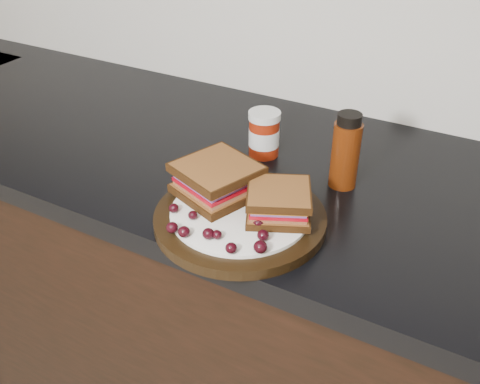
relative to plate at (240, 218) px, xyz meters
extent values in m
cube|color=black|center=(-0.14, 0.19, -0.48)|extent=(3.96, 0.58, 0.86)
cube|color=black|center=(-0.14, 0.19, -0.03)|extent=(3.98, 0.60, 0.04)
cylinder|color=black|center=(0.00, 0.00, 0.00)|extent=(0.28, 0.28, 0.02)
ellipsoid|color=black|center=(-0.09, -0.05, 0.02)|extent=(0.02, 0.02, 0.02)
ellipsoid|color=black|center=(-0.05, -0.06, 0.02)|extent=(0.02, 0.02, 0.01)
ellipsoid|color=black|center=(-0.06, -0.10, 0.02)|extent=(0.02, 0.02, 0.02)
ellipsoid|color=black|center=(-0.04, -0.10, 0.02)|extent=(0.02, 0.02, 0.02)
ellipsoid|color=black|center=(-0.01, -0.09, 0.02)|extent=(0.02, 0.02, 0.02)
ellipsoid|color=black|center=(0.00, -0.08, 0.02)|extent=(0.02, 0.02, 0.01)
ellipsoid|color=black|center=(0.04, -0.10, 0.02)|extent=(0.02, 0.02, 0.02)
ellipsoid|color=black|center=(0.08, -0.08, 0.02)|extent=(0.02, 0.02, 0.02)
ellipsoid|color=black|center=(0.07, -0.05, 0.02)|extent=(0.02, 0.02, 0.02)
ellipsoid|color=black|center=(0.05, -0.03, 0.02)|extent=(0.02, 0.02, 0.02)
ellipsoid|color=black|center=(0.08, 0.01, 0.03)|extent=(0.02, 0.02, 0.02)
ellipsoid|color=black|center=(0.07, 0.01, 0.02)|extent=(0.02, 0.02, 0.02)
ellipsoid|color=black|center=(0.07, 0.04, 0.02)|extent=(0.02, 0.02, 0.02)
ellipsoid|color=black|center=(-0.05, 0.06, 0.02)|extent=(0.02, 0.02, 0.02)
ellipsoid|color=black|center=(-0.06, 0.04, 0.02)|extent=(0.02, 0.02, 0.02)
ellipsoid|color=black|center=(-0.06, 0.01, 0.02)|extent=(0.02, 0.02, 0.02)
ellipsoid|color=black|center=(-0.08, -0.02, 0.02)|extent=(0.02, 0.02, 0.02)
ellipsoid|color=black|center=(-0.05, 0.05, 0.03)|extent=(0.02, 0.02, 0.02)
ellipsoid|color=black|center=(-0.07, 0.03, 0.03)|extent=(0.02, 0.02, 0.02)
ellipsoid|color=black|center=(-0.08, 0.00, 0.02)|extent=(0.02, 0.02, 0.02)
cylinder|color=maroon|center=(-0.07, 0.22, 0.04)|extent=(0.07, 0.07, 0.09)
cylinder|color=#4C1C07|center=(0.11, 0.19, 0.06)|extent=(0.05, 0.05, 0.14)
camera|label=1|loc=(0.34, -0.62, 0.51)|focal=40.00mm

